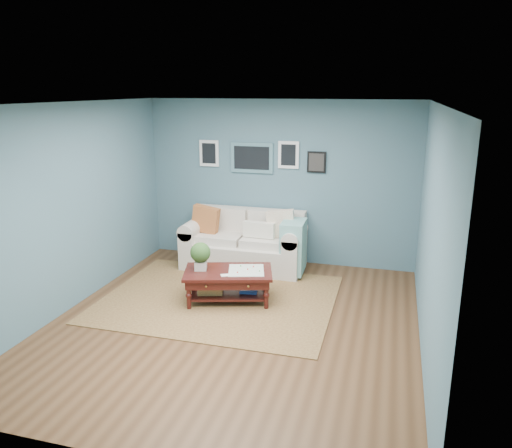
% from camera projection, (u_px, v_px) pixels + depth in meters
% --- Properties ---
extents(room_shell, '(5.00, 5.02, 2.70)m').
position_uv_depth(room_shell, '(233.00, 218.00, 5.98)').
color(room_shell, brown).
rests_on(room_shell, ground).
extents(area_rug, '(3.17, 2.54, 0.01)m').
position_uv_depth(area_rug, '(219.00, 298.00, 7.01)').
color(area_rug, brown).
rests_on(area_rug, ground).
extents(loveseat, '(2.00, 0.91, 1.03)m').
position_uv_depth(loveseat, '(250.00, 243.00, 8.16)').
color(loveseat, beige).
rests_on(loveseat, ground).
extents(coffee_table, '(1.34, 1.00, 0.84)m').
position_uv_depth(coffee_table, '(224.00, 276.00, 6.86)').
color(coffee_table, black).
rests_on(coffee_table, ground).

